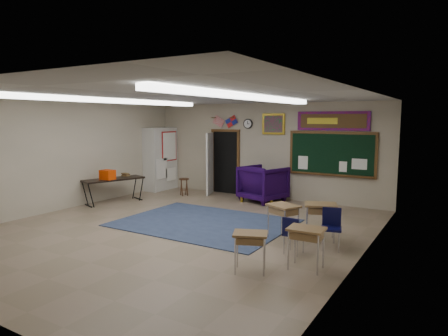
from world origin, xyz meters
The scene contains 24 objects.
floor centered at (0.00, 0.00, 0.00)m, with size 9.00×9.00×0.00m, color #86715C.
back_wall centered at (0.00, 4.50, 1.50)m, with size 8.00×0.04×3.00m, color #BEB09A.
left_wall centered at (-4.00, 0.00, 1.50)m, with size 0.04×9.00×3.00m, color #BEB09A.
right_wall centered at (4.00, 0.00, 1.50)m, with size 0.04×9.00×3.00m, color #BEB09A.
ceiling centered at (0.00, 0.00, 3.00)m, with size 8.00×9.00×0.04m, color #BABAB6.
area_rug centered at (0.20, 0.80, 0.01)m, with size 4.00×3.00×0.02m, color #364566.
fluorescent_strips centered at (0.00, 0.00, 2.94)m, with size 3.86×6.00×0.10m, color white, non-canonical shape.
doorway centered at (-1.50, 4.35, 1.06)m, with size 1.10×0.89×2.16m.
chalkboard centered at (2.20, 4.46, 1.46)m, with size 2.55×0.14×1.30m.
bulletin_board centered at (2.20, 4.47, 2.45)m, with size 2.10×0.05×0.55m.
framed_art_print centered at (0.35, 4.47, 2.35)m, with size 0.75×0.05×0.65m.
wall_clock centered at (-0.55, 4.47, 2.35)m, with size 0.32×0.05×0.32m.
wall_flags centered at (-1.40, 4.44, 2.48)m, with size 1.16×0.06×0.70m, color red, non-canonical shape.
storage_cabinet centered at (-3.71, 3.85, 1.10)m, with size 0.59×1.25×2.20m.
wingback_armchair centered at (0.30, 3.89, 0.55)m, with size 1.17×1.20×1.10m, color #190534.
student_chair_reading centered at (-0.36, 3.97, 0.45)m, with size 0.45×0.45×0.90m, color black, non-canonical shape.
student_chair_desk_a centered at (2.87, -0.16, 0.36)m, with size 0.36×0.36×0.71m, color black, non-canonical shape.
student_chair_desk_b centered at (3.40, 0.42, 0.40)m, with size 0.40×0.40×0.79m, color black, non-canonical shape.
student_desk_front_left centered at (2.35, 0.55, 0.42)m, with size 0.76×0.69×0.74m.
student_desk_front_right centered at (3.02, 0.93, 0.43)m, with size 0.77×0.67×0.77m.
student_desk_back_left centered at (2.58, -1.38, 0.37)m, with size 0.67×0.60×0.67m.
student_desk_back_right centered at (3.33, -0.79, 0.40)m, with size 0.62×0.48×0.71m.
folding_table centered at (-3.44, 1.35, 0.41)m, with size 1.14×1.89×1.02m.
wooden_stool centered at (-2.32, 3.37, 0.29)m, with size 0.32×0.32×0.57m.
Camera 1 is at (5.49, -7.03, 2.52)m, focal length 32.00 mm.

